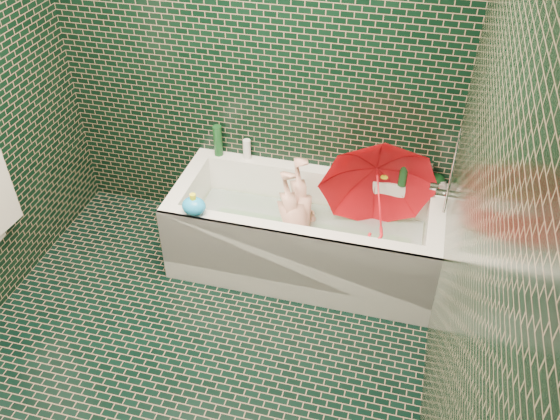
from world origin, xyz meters
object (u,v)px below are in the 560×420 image
(rubber_duck, at_px, (385,173))
(bath_toy, at_px, (194,206))
(child, at_px, (299,229))
(umbrella, at_px, (379,201))
(bathtub, at_px, (305,240))

(rubber_duck, bearing_deg, bath_toy, -156.90)
(bath_toy, bearing_deg, child, 14.52)
(child, height_order, bath_toy, bath_toy)
(umbrella, height_order, bath_toy, umbrella)
(bathtub, xyz_separation_m, child, (-0.04, -0.02, 0.10))
(child, bearing_deg, rubber_duck, 143.69)
(bathtub, relative_size, child, 1.82)
(umbrella, height_order, rubber_duck, umbrella)
(bathtub, xyz_separation_m, rubber_duck, (0.45, 0.34, 0.39))
(bathtub, bearing_deg, rubber_duck, 37.08)
(child, xyz_separation_m, bath_toy, (-0.58, -0.30, 0.30))
(bathtub, bearing_deg, bath_toy, -152.60)
(child, xyz_separation_m, rubber_duck, (0.48, 0.35, 0.29))
(bathtub, distance_m, child, 0.11)
(bathtub, height_order, umbrella, umbrella)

